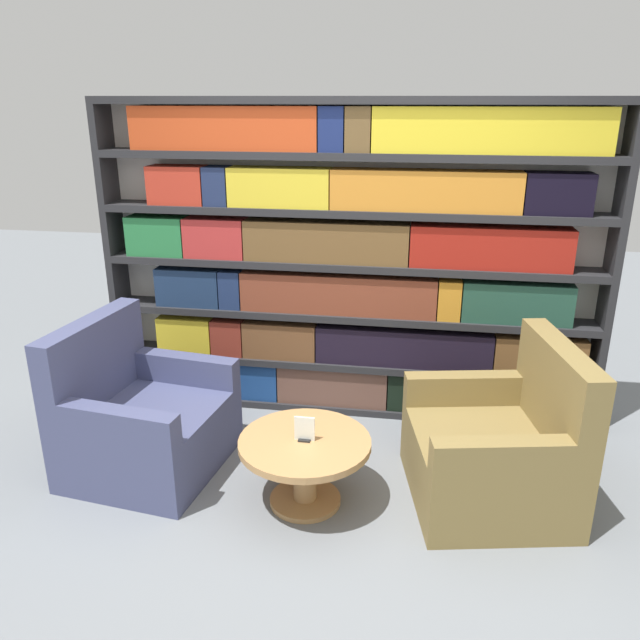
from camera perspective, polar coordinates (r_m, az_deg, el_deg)
name	(u,v)px	position (r m, az deg, el deg)	size (l,w,h in m)	color
ground_plane	(315,525)	(3.56, -0.42, -18.21)	(14.00, 14.00, 0.00)	slate
bookshelf	(353,265)	(4.35, 3.01, 5.01)	(3.47, 0.30, 2.20)	silver
armchair_left	(142,421)	(4.05, -15.97, -8.86)	(0.95, 1.00, 0.94)	#42476B
armchair_right	(497,450)	(3.74, 15.90, -11.38)	(1.00, 1.04, 0.94)	olive
coffee_table	(305,458)	(3.57, -1.39, -12.48)	(0.74, 0.74, 0.41)	#AD7F4C
table_sign	(305,430)	(3.48, -1.42, -10.06)	(0.11, 0.06, 0.14)	black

